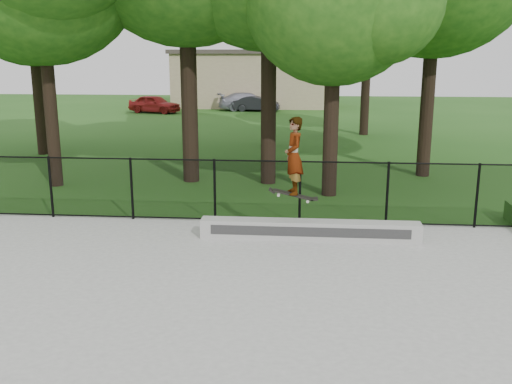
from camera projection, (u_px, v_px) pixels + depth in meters
ground at (148, 345)px, 7.87m from camera, size 100.00×100.00×0.00m
concrete_slab at (148, 343)px, 7.87m from camera, size 14.00×12.00×0.06m
grind_ledge at (310, 230)px, 12.17m from camera, size 4.68×0.40×0.41m
car_a at (154, 104)px, 39.39m from camera, size 3.89×2.48×1.24m
car_b at (257, 104)px, 40.52m from camera, size 2.99×1.25×1.07m
car_c at (249, 101)px, 41.26m from camera, size 4.37×2.91×1.27m
skater_airborne at (294, 158)px, 11.57m from camera, size 0.83×0.66×1.76m
chainlink_fence at (215, 190)px, 13.40m from camera, size 16.06×0.06×1.50m
distant_building at (254, 78)px, 44.34m from camera, size 12.40×6.40×4.30m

